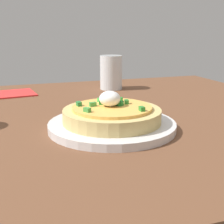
% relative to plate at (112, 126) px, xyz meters
% --- Properties ---
extents(dining_table, '(1.15, 0.89, 0.03)m').
position_rel_plate_xyz_m(dining_table, '(-0.03, 0.12, -0.02)').
color(dining_table, brown).
rests_on(dining_table, ground).
extents(plate, '(0.25, 0.25, 0.01)m').
position_rel_plate_xyz_m(plate, '(0.00, 0.00, 0.00)').
color(plate, silver).
rests_on(plate, dining_table).
extents(pizza, '(0.19, 0.19, 0.06)m').
position_rel_plate_xyz_m(pizza, '(-0.00, 0.00, 0.02)').
color(pizza, tan).
rests_on(pizza, plate).
extents(cup_near, '(0.07, 0.07, 0.11)m').
position_rel_plate_xyz_m(cup_near, '(0.13, 0.40, 0.04)').
color(cup_near, silver).
rests_on(cup_near, dining_table).
extents(napkin, '(0.13, 0.13, 0.00)m').
position_rel_plate_xyz_m(napkin, '(-0.17, 0.41, -0.01)').
color(napkin, red).
rests_on(napkin, dining_table).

